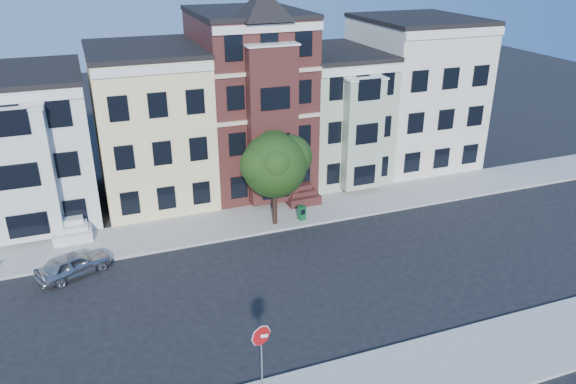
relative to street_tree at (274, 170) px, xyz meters
name	(u,v)px	position (x,y,z in m)	size (l,w,h in m)	color
ground	(333,279)	(0.82, -6.90, -3.79)	(120.00, 120.00, 0.00)	black
far_sidewalk	(281,215)	(0.82, 1.10, -3.71)	(60.00, 4.00, 0.15)	#9E9B93
near_sidewalk	(416,377)	(0.82, -14.90, -3.71)	(60.00, 4.00, 0.15)	#9E9B93
house_white	(24,147)	(-14.18, 7.60, 0.71)	(8.00, 9.00, 9.00)	silver
house_yellow	(151,126)	(-6.18, 7.60, 1.21)	(7.00, 9.00, 10.00)	beige
house_brown	(250,102)	(0.82, 7.60, 2.21)	(7.00, 9.00, 12.00)	#421D1A
house_green	(332,114)	(7.32, 7.60, 0.71)	(6.00, 9.00, 9.00)	#A5B598
house_cream	(413,93)	(14.32, 7.60, 1.71)	(8.00, 9.00, 11.00)	silver
street_tree	(274,170)	(0.00, 0.00, 0.00)	(6.25, 6.25, 7.27)	#264617
parked_car	(73,264)	(-11.98, -1.70, -3.12)	(1.56, 3.89, 1.32)	#9E9FA5
newspaper_box	(302,213)	(1.79, -0.09, -3.17)	(0.42, 0.38, 0.94)	#13582A
stop_sign	(261,352)	(-5.20, -13.20, -2.02)	(0.89, 0.12, 3.23)	#AB0C0F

